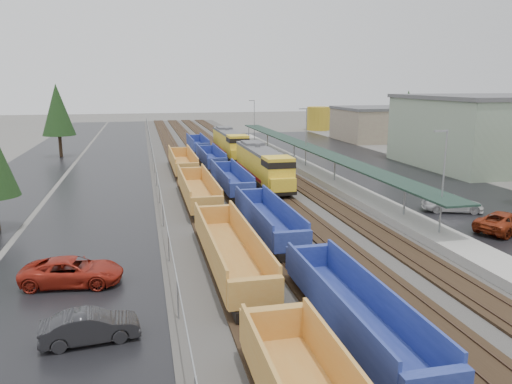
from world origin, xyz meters
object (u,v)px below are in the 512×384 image
well_string_blue (246,197)px  storage_tank (319,118)px  locomotive_trail (230,143)px  parked_car_east_c (452,203)px  parked_car_east_b (505,222)px  well_string_yellow (229,251)px  parked_car_west_c (73,272)px  locomotive_lead (263,165)px  parked_car_west_b (90,327)px

well_string_blue → storage_tank: size_ratio=16.71×
locomotive_trail → parked_car_east_c: bearing=-69.5°
well_string_blue → parked_car_east_b: 21.03m
well_string_yellow → parked_car_east_c: well_string_yellow is taller
parked_car_west_c → locomotive_trail: bearing=-12.5°
parked_car_west_c → parked_car_east_c: (30.45, 9.66, -0.02)m
parked_car_east_b → parked_car_east_c: 6.27m
parked_car_west_c → parked_car_east_c: 31.95m
locomotive_lead → parked_car_west_c: locomotive_lead is taller
locomotive_lead → storage_tank: (28.33, 60.46, 0.53)m
well_string_blue → parked_car_west_b: size_ratio=21.82×
well_string_yellow → parked_car_east_c: (21.49, 9.41, -0.44)m
locomotive_lead → storage_tank: storage_tank is taller
storage_tank → parked_car_east_c: storage_tank is taller
locomotive_trail → locomotive_lead: bearing=-90.0°
parked_car_west_b → storage_tank: bearing=-31.9°
parked_car_west_b → parked_car_east_c: bearing=-66.8°
parked_car_east_c → parked_car_west_c: bearing=128.4°
locomotive_lead → parked_car_east_b: locomotive_lead is taller
locomotive_trail → parked_car_west_c: locomotive_trail is taller
parked_car_west_c → parked_car_east_b: bearing=-75.9°
well_string_yellow → parked_car_west_c: (-8.96, -0.25, -0.42)m
locomotive_lead → parked_car_east_b: size_ratio=3.26×
locomotive_lead → well_string_yellow: bearing=-108.0°
storage_tank → well_string_blue: bearing=-114.6°
locomotive_trail → parked_car_west_c: bearing=-110.3°
locomotive_lead → parked_car_east_c: bearing=-48.3°
storage_tank → parked_car_east_b: bearing=-100.1°
well_string_yellow → parked_car_west_c: well_string_yellow is taller
parked_car_west_b → parked_car_east_c: 33.28m
locomotive_lead → parked_car_west_c: size_ratio=3.30×
locomotive_lead → locomotive_trail: 21.00m
parked_car_west_b → locomotive_trail: bearing=-22.8°
well_string_blue → parked_car_west_b: 24.29m
storage_tank → parked_car_east_b: storage_tank is taller
locomotive_trail → parked_car_east_b: (13.80, -42.41, -1.45)m
parked_car_west_b → parked_car_west_c: 7.02m
well_string_blue → locomotive_trail: bearing=82.7°
well_string_yellow → parked_car_east_b: well_string_yellow is taller
storage_tank → parked_car_east_c: (-14.84, -75.61, -2.00)m
well_string_yellow → parked_car_east_c: size_ratio=16.37×
locomotive_lead → well_string_blue: 11.03m
parked_car_east_b → parked_car_east_c: bearing=-20.9°
storage_tank → locomotive_lead: bearing=-115.1°
locomotive_lead → parked_car_west_b: 35.23m
well_string_yellow → parked_car_west_b: bearing=-136.2°
well_string_yellow → parked_car_east_b: (21.80, 3.15, -0.41)m
well_string_blue → parked_car_east_c: size_ratio=17.84×
locomotive_trail → storage_tank: (28.33, 39.46, 0.53)m
well_string_blue → parked_car_west_c: well_string_blue is taller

